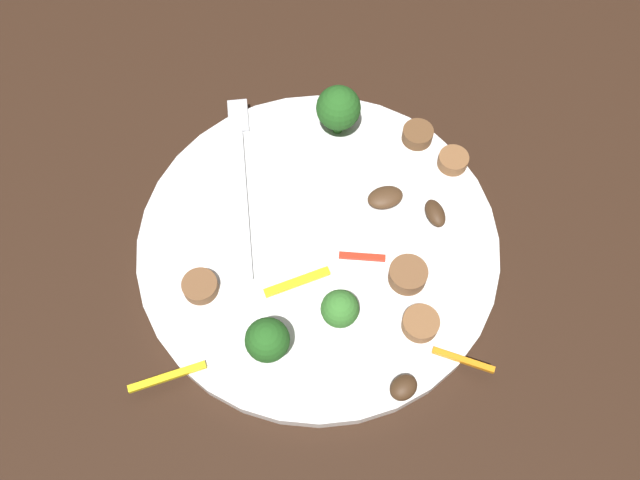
% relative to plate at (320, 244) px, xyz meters
% --- Properties ---
extents(ground_plane, '(1.40, 1.40, 0.00)m').
position_rel_plate_xyz_m(ground_plane, '(0.00, 0.00, -0.01)').
color(ground_plane, black).
extents(plate, '(0.30, 0.30, 0.01)m').
position_rel_plate_xyz_m(plate, '(0.00, 0.00, 0.00)').
color(plate, white).
rests_on(plate, ground_plane).
extents(fork, '(0.18, 0.03, 0.00)m').
position_rel_plate_xyz_m(fork, '(0.07, 0.07, 0.01)').
color(fork, silver).
rests_on(fork, plate).
extents(broccoli_floret_0, '(0.03, 0.03, 0.04)m').
position_rel_plate_xyz_m(broccoli_floret_0, '(-0.09, 0.04, 0.03)').
color(broccoli_floret_0, '#296420').
rests_on(broccoli_floret_0, plate).
extents(broccoli_floret_1, '(0.03, 0.03, 0.04)m').
position_rel_plate_xyz_m(broccoli_floret_1, '(-0.07, -0.02, 0.03)').
color(broccoli_floret_1, '#408630').
rests_on(broccoli_floret_1, plate).
extents(broccoli_floret_2, '(0.04, 0.04, 0.05)m').
position_rel_plate_xyz_m(broccoli_floret_2, '(0.11, -0.02, 0.04)').
color(broccoli_floret_2, '#296420').
rests_on(broccoli_floret_2, plate).
extents(sausage_slice_0, '(0.03, 0.03, 0.01)m').
position_rel_plate_xyz_m(sausage_slice_0, '(-0.08, -0.08, 0.01)').
color(sausage_slice_0, brown).
rests_on(sausage_slice_0, plate).
extents(sausage_slice_1, '(0.03, 0.03, 0.01)m').
position_rel_plate_xyz_m(sausage_slice_1, '(-0.04, 0.09, 0.01)').
color(sausage_slice_1, brown).
rests_on(sausage_slice_1, plate).
extents(sausage_slice_2, '(0.03, 0.03, 0.01)m').
position_rel_plate_xyz_m(sausage_slice_2, '(0.07, -0.12, 0.01)').
color(sausage_slice_2, brown).
rests_on(sausage_slice_2, plate).
extents(sausage_slice_3, '(0.04, 0.04, 0.01)m').
position_rel_plate_xyz_m(sausage_slice_3, '(-0.03, -0.07, 0.01)').
color(sausage_slice_3, brown).
rests_on(sausage_slice_3, plate).
extents(sausage_slice_4, '(0.04, 0.04, 0.01)m').
position_rel_plate_xyz_m(sausage_slice_4, '(0.10, -0.09, 0.01)').
color(sausage_slice_4, brown).
rests_on(sausage_slice_4, plate).
extents(mushroom_0, '(0.03, 0.03, 0.01)m').
position_rel_plate_xyz_m(mushroom_0, '(-0.12, -0.06, 0.01)').
color(mushroom_0, '#422B19').
rests_on(mushroom_0, plate).
extents(mushroom_1, '(0.03, 0.02, 0.01)m').
position_rel_plate_xyz_m(mushroom_1, '(0.02, -0.10, 0.01)').
color(mushroom_1, '#422B19').
rests_on(mushroom_1, plate).
extents(mushroom_2, '(0.03, 0.04, 0.01)m').
position_rel_plate_xyz_m(mushroom_2, '(0.04, -0.06, 0.01)').
color(mushroom_2, '#4C331E').
rests_on(mushroom_2, plate).
extents(pepper_strip_0, '(0.02, 0.05, 0.00)m').
position_rel_plate_xyz_m(pepper_strip_0, '(-0.10, -0.11, 0.01)').
color(pepper_strip_0, orange).
rests_on(pepper_strip_0, plate).
extents(pepper_strip_1, '(0.03, 0.05, 0.00)m').
position_rel_plate_xyz_m(pepper_strip_1, '(-0.04, 0.02, 0.01)').
color(pepper_strip_1, yellow).
rests_on(pepper_strip_1, plate).
extents(pepper_strip_2, '(0.02, 0.06, 0.00)m').
position_rel_plate_xyz_m(pepper_strip_2, '(-0.11, 0.11, 0.01)').
color(pepper_strip_2, yellow).
rests_on(pepper_strip_2, plate).
extents(pepper_strip_3, '(0.01, 0.04, 0.00)m').
position_rel_plate_xyz_m(pepper_strip_3, '(-0.02, -0.04, 0.01)').
color(pepper_strip_3, red).
rests_on(pepper_strip_3, plate).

